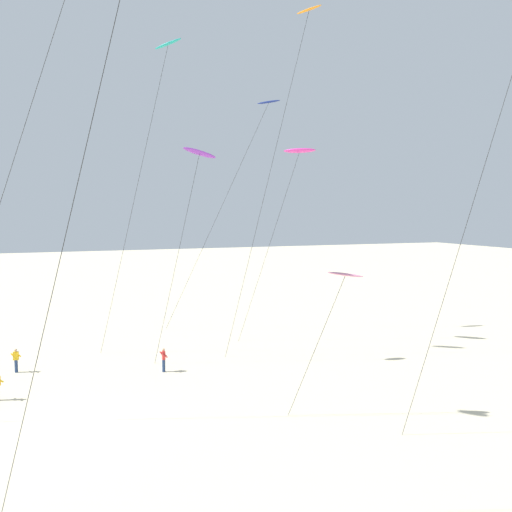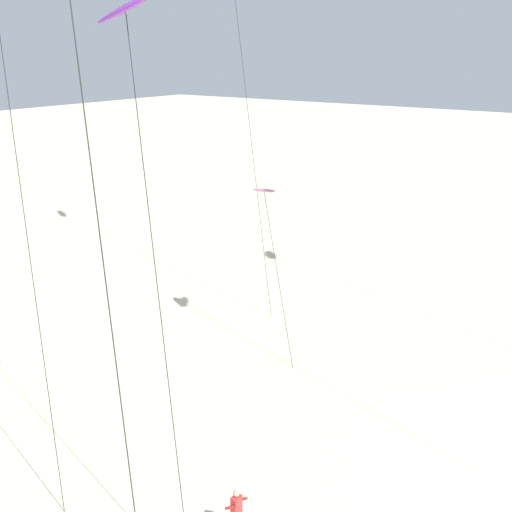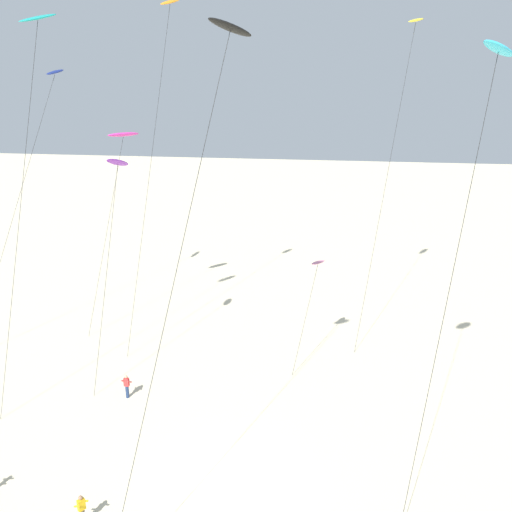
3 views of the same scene
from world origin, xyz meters
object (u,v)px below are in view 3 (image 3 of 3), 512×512
(kite_navy, at_px, (53,80))
(kite_black, at_px, (227,40))
(kite_orange, at_px, (168,18))
(kite_yellow, at_px, (414,30))
(kite_flyer_nearest, at_px, (82,509))
(kite_teal, at_px, (37,31))
(kite_cyan, at_px, (497,55))
(kite_flyer_middle, at_px, (127,386))
(kite_pink, at_px, (318,264))
(kite_purple, at_px, (117,166))
(kite_magenta, at_px, (123,136))

(kite_navy, height_order, kite_black, kite_black)
(kite_orange, bearing_deg, kite_yellow, 12.55)
(kite_flyer_nearest, bearing_deg, kite_teal, 118.64)
(kite_cyan, distance_m, kite_flyer_middle, 28.19)
(kite_yellow, bearing_deg, kite_pink, -130.42)
(kite_black, bearing_deg, kite_flyer_middle, 144.14)
(kite_yellow, bearing_deg, kite_navy, -174.13)
(kite_black, relative_size, kite_purple, 1.42)
(kite_cyan, bearing_deg, kite_flyer_nearest, -160.93)
(kite_black, xyz_separation_m, kite_flyer_middle, (-8.60, 6.21, -20.59))
(kite_pink, xyz_separation_m, kite_magenta, (-16.34, 5.19, 8.35))
(kite_orange, distance_m, kite_magenta, 9.99)
(kite_navy, xyz_separation_m, kite_magenta, (5.10, 0.90, -4.30))
(kite_navy, distance_m, kite_orange, 10.93)
(kite_yellow, distance_m, kite_black, 22.73)
(kite_teal, bearing_deg, kite_yellow, 30.23)
(kite_purple, relative_size, kite_magenta, 0.96)
(kite_pink, height_order, kite_teal, kite_teal)
(kite_teal, distance_m, kite_magenta, 12.97)
(kite_cyan, xyz_separation_m, kite_orange, (-18.73, 14.85, 3.53))
(kite_flyer_nearest, bearing_deg, kite_flyer_middle, 101.87)
(kite_teal, distance_m, kite_flyer_nearest, 25.64)
(kite_yellow, bearing_deg, kite_black, -114.70)
(kite_teal, bearing_deg, kite_flyer_middle, -17.90)
(kite_yellow, xyz_separation_m, kite_orange, (-17.44, -3.88, 0.70))
(kite_magenta, relative_size, kite_flyer_nearest, 9.80)
(kite_pink, distance_m, kite_magenta, 19.07)
(kite_navy, height_order, kite_orange, kite_orange)
(kite_cyan, height_order, kite_flyer_middle, kite_cyan)
(kite_purple, xyz_separation_m, kite_flyer_middle, (0.67, -2.82, -14.10))
(kite_pink, bearing_deg, kite_flyer_nearest, -119.22)
(kite_pink, bearing_deg, kite_purple, -160.86)
(kite_magenta, bearing_deg, kite_orange, -21.49)
(kite_yellow, height_order, kite_orange, kite_orange)
(kite_yellow, bearing_deg, kite_flyer_middle, -141.54)
(kite_navy, bearing_deg, kite_orange, -5.99)
(kite_black, bearing_deg, kite_pink, 75.84)
(kite_orange, xyz_separation_m, kite_flyer_nearest, (1.56, -20.78, -23.56))
(kite_cyan, relative_size, kite_flyer_nearest, 12.93)
(kite_black, distance_m, kite_teal, 14.94)
(kite_pink, bearing_deg, kite_black, -104.16)
(kite_navy, height_order, kite_flyer_middle, kite_navy)
(kite_pink, xyz_separation_m, kite_flyer_nearest, (-9.82, -17.55, -6.77))
(kite_purple, distance_m, kite_orange, 12.22)
(kite_pink, relative_size, kite_purple, 0.51)
(kite_teal, xyz_separation_m, kite_orange, (4.82, 9.09, 1.65))
(kite_magenta, relative_size, kite_flyer_middle, 9.80)
(kite_yellow, height_order, kite_teal, kite_yellow)
(kite_teal, bearing_deg, kite_purple, 22.46)
(kite_pink, bearing_deg, kite_navy, 168.69)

